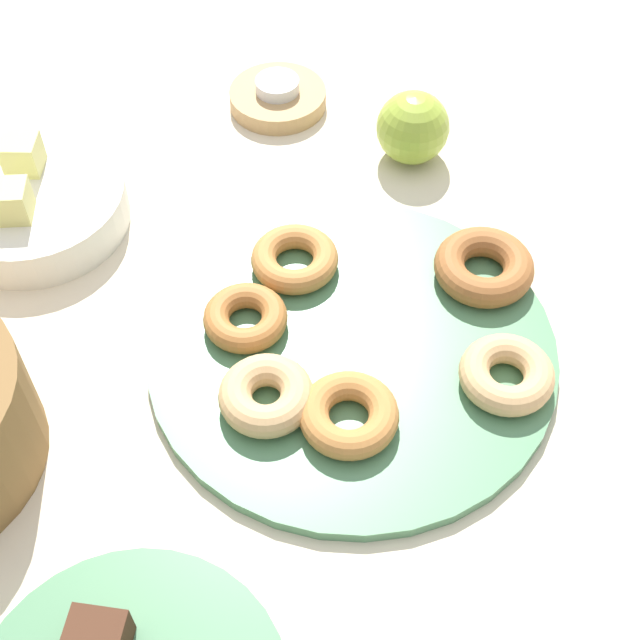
{
  "coord_description": "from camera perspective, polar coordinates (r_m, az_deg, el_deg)",
  "views": [
    {
      "loc": [
        -0.49,
        -0.05,
        0.66
      ],
      "look_at": [
        0.0,
        0.03,
        0.04
      ],
      "focal_mm": 49.75,
      "sensor_mm": 36.0,
      "label": 1
    }
  ],
  "objects": [
    {
      "name": "ground_plane",
      "position": [
        0.83,
        2.05,
        -2.11
      ],
      "size": [
        2.4,
        2.4,
        0.0
      ],
      "primitive_type": "plane",
      "color": "beige"
    },
    {
      "name": "donut_plate",
      "position": [
        0.82,
        2.07,
        -1.85
      ],
      "size": [
        0.38,
        0.38,
        0.01
      ],
      "primitive_type": "cylinder",
      "color": "#4C7F56",
      "rests_on": "ground_plane"
    },
    {
      "name": "donut_0",
      "position": [
        0.8,
        11.91,
        -3.45
      ],
      "size": [
        0.09,
        0.09,
        0.03
      ],
      "primitive_type": "torus",
      "rotation": [
        0.0,
        0.0,
        4.83
      ],
      "color": "tan",
      "rests_on": "donut_plate"
    },
    {
      "name": "donut_1",
      "position": [
        0.87,
        -1.64,
        3.95
      ],
      "size": [
        0.09,
        0.09,
        0.02
      ],
      "primitive_type": "torus",
      "rotation": [
        0.0,
        0.0,
        3.08
      ],
      "color": "#BC7A3D",
      "rests_on": "donut_plate"
    },
    {
      "name": "donut_2",
      "position": [
        0.87,
        10.5,
        3.38
      ],
      "size": [
        0.13,
        0.13,
        0.03
      ],
      "primitive_type": "torus",
      "rotation": [
        0.0,
        0.0,
        1.94
      ],
      "color": "#995B2D",
      "rests_on": "donut_plate"
    },
    {
      "name": "donut_3",
      "position": [
        0.76,
        1.87,
        -6.11
      ],
      "size": [
        0.12,
        0.12,
        0.03
      ],
      "primitive_type": "torus",
      "rotation": [
        0.0,
        0.0,
        2.58
      ],
      "color": "#BC7A3D",
      "rests_on": "donut_plate"
    },
    {
      "name": "donut_4",
      "position": [
        0.82,
        -4.82,
        0.14
      ],
      "size": [
        0.11,
        0.11,
        0.02
      ],
      "primitive_type": "torus",
      "rotation": [
        0.0,
        0.0,
        5.53
      ],
      "color": "#AD6B33",
      "rests_on": "donut_plate"
    },
    {
      "name": "donut_5",
      "position": [
        0.77,
        -3.48,
        -4.86
      ],
      "size": [
        0.1,
        0.1,
        0.03
      ],
      "primitive_type": "torus",
      "rotation": [
        0.0,
        0.0,
        1.79
      ],
      "color": "tan",
      "rests_on": "donut_plate"
    },
    {
      "name": "candle_holder",
      "position": [
        1.08,
        -2.73,
        14.07
      ],
      "size": [
        0.11,
        0.11,
        0.02
      ],
      "primitive_type": "cylinder",
      "color": "tan",
      "rests_on": "ground_plane"
    },
    {
      "name": "tealight",
      "position": [
        1.07,
        -2.76,
        14.84
      ],
      "size": [
        0.05,
        0.05,
        0.02
      ],
      "primitive_type": "cylinder",
      "color": "silver",
      "rests_on": "candle_holder"
    },
    {
      "name": "fruit_bowl",
      "position": [
        0.97,
        -17.94,
        6.95
      ],
      "size": [
        0.19,
        0.19,
        0.04
      ],
      "primitive_type": "cylinder",
      "color": "silver",
      "rests_on": "ground_plane"
    },
    {
      "name": "melon_chunk_left",
      "position": [
        0.92,
        -19.27,
        7.23
      ],
      "size": [
        0.04,
        0.04,
        0.04
      ],
      "primitive_type": "cube",
      "rotation": [
        0.0,
        0.0,
        0.23
      ],
      "color": "#DBD67A",
      "rests_on": "fruit_bowl"
    },
    {
      "name": "melon_chunk_right",
      "position": [
        0.97,
        -18.61,
        10.07
      ],
      "size": [
        0.04,
        0.04,
        0.04
      ],
      "primitive_type": "cube",
      "rotation": [
        0.0,
        0.0,
        0.14
      ],
      "color": "#DBD67A",
      "rests_on": "fruit_bowl"
    },
    {
      "name": "apple",
      "position": [
        0.99,
        5.99,
        12.21
      ],
      "size": [
        0.08,
        0.08,
        0.08
      ],
      "primitive_type": "sphere",
      "color": "#93AD38",
      "rests_on": "ground_plane"
    }
  ]
}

